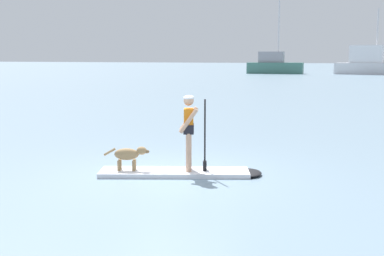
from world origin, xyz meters
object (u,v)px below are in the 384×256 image
Objects in this scene: paddleboard at (185,172)px; moored_boat_far_starboard at (274,65)px; person_paddler at (189,127)px; dog at (129,155)px; moored_boat_port at (370,64)px.

moored_boat_far_starboard reaches higher than paddleboard.
person_paddler is 1.72× the size of dog.
paddleboard is 67.74m from moored_boat_port.
moored_boat_port is (13.87, 2.05, 0.26)m from moored_boat_far_starboard.
person_paddler is 1.46m from dog.
moored_boat_far_starboard is 1.19× the size of moored_boat_port.
paddleboard is 0.33× the size of moored_boat_port.
paddleboard is 1.01m from person_paddler.
moored_boat_port is (1.52, 68.17, 1.14)m from dog.
person_paddler is 0.15× the size of moored_boat_port.
moored_boat_port reaches higher than dog.
moored_boat_far_starboard reaches higher than person_paddler.
dog is 67.27m from moored_boat_far_starboard.
moored_boat_port is at bearing 89.75° from person_paddler.
paddleboard is at bearing -90.33° from moored_boat_port.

